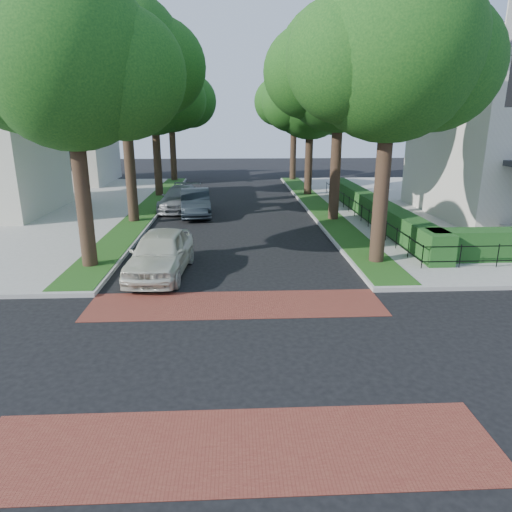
# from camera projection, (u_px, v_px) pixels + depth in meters

# --- Properties ---
(ground) EXTENTS (120.00, 120.00, 0.00)m
(ground) POSITION_uv_depth(u_px,v_px,m) (237.00, 356.00, 10.90)
(ground) COLOR black
(ground) RESTS_ON ground
(crosswalk_far) EXTENTS (9.00, 2.20, 0.01)m
(crosswalk_far) POSITION_uv_depth(u_px,v_px,m) (236.00, 304.00, 13.96)
(crosswalk_far) COLOR maroon
(crosswalk_far) RESTS_ON ground
(crosswalk_near) EXTENTS (9.00, 2.20, 0.01)m
(crosswalk_near) POSITION_uv_depth(u_px,v_px,m) (238.00, 448.00, 7.83)
(crosswalk_near) COLOR maroon
(crosswalk_near) RESTS_ON ground
(grass_strip_ne) EXTENTS (1.60, 29.80, 0.02)m
(grass_strip_ne) POSITION_uv_depth(u_px,v_px,m) (318.00, 206.00, 29.39)
(grass_strip_ne) COLOR #164413
(grass_strip_ne) RESTS_ON sidewalk_ne
(grass_strip_nw) EXTENTS (1.60, 29.80, 0.02)m
(grass_strip_nw) POSITION_uv_depth(u_px,v_px,m) (149.00, 207.00, 28.89)
(grass_strip_nw) COLOR #164413
(grass_strip_nw) RESTS_ON sidewalk_nw
(tree_right_near) EXTENTS (7.75, 6.67, 10.66)m
(tree_right_near) POSITION_uv_depth(u_px,v_px,m) (393.00, 55.00, 15.92)
(tree_right_near) COLOR black
(tree_right_near) RESTS_ON sidewalk_ne
(tree_right_mid) EXTENTS (8.25, 7.09, 11.22)m
(tree_right_mid) POSITION_uv_depth(u_px,v_px,m) (341.00, 69.00, 23.49)
(tree_right_mid) COLOR black
(tree_right_mid) RESTS_ON sidewalk_ne
(tree_right_far) EXTENTS (7.25, 6.23, 9.74)m
(tree_right_far) POSITION_uv_depth(u_px,v_px,m) (312.00, 99.00, 32.39)
(tree_right_far) COLOR black
(tree_right_far) RESTS_ON sidewalk_ne
(tree_right_back) EXTENTS (7.50, 6.45, 10.20)m
(tree_right_back) POSITION_uv_depth(u_px,v_px,m) (295.00, 99.00, 40.91)
(tree_right_back) COLOR black
(tree_right_back) RESTS_ON sidewalk_ne
(tree_left_near) EXTENTS (7.50, 6.45, 10.20)m
(tree_left_near) POSITION_uv_depth(u_px,v_px,m) (74.00, 64.00, 15.50)
(tree_left_near) COLOR black
(tree_left_near) RESTS_ON sidewalk_nw
(tree_left_mid) EXTENTS (8.00, 6.88, 11.48)m
(tree_left_mid) POSITION_uv_depth(u_px,v_px,m) (125.00, 60.00, 22.87)
(tree_left_mid) COLOR black
(tree_left_mid) RESTS_ON sidewalk_nw
(tree_left_far) EXTENTS (7.00, 6.02, 9.86)m
(tree_left_far) POSITION_uv_depth(u_px,v_px,m) (155.00, 95.00, 31.81)
(tree_left_far) COLOR black
(tree_left_far) RESTS_ON sidewalk_nw
(tree_left_back) EXTENTS (7.75, 6.66, 10.44)m
(tree_left_back) POSITION_uv_depth(u_px,v_px,m) (172.00, 97.00, 40.36)
(tree_left_back) COLOR black
(tree_left_back) RESTS_ON sidewalk_nw
(hedge_main_road) EXTENTS (1.00, 18.00, 1.20)m
(hedge_main_road) POSITION_uv_depth(u_px,v_px,m) (372.00, 208.00, 25.41)
(hedge_main_road) COLOR #1A4919
(hedge_main_road) RESTS_ON sidewalk_ne
(fence_main_road) EXTENTS (0.06, 18.00, 0.90)m
(fence_main_road) POSITION_uv_depth(u_px,v_px,m) (358.00, 211.00, 25.41)
(fence_main_road) COLOR black
(fence_main_road) RESTS_ON sidewalk_ne
(house_left_far) EXTENTS (10.00, 9.00, 10.14)m
(house_left_far) POSITION_uv_depth(u_px,v_px,m) (54.00, 125.00, 39.38)
(house_left_far) COLOR beige
(house_left_far) RESTS_ON sidewalk_nw
(parked_car_front) EXTENTS (2.27, 4.91, 1.63)m
(parked_car_front) POSITION_uv_depth(u_px,v_px,m) (160.00, 253.00, 16.51)
(parked_car_front) COLOR beige
(parked_car_front) RESTS_ON ground
(parked_car_middle) EXTENTS (2.13, 4.86, 1.55)m
(parked_car_middle) POSITION_uv_depth(u_px,v_px,m) (195.00, 203.00, 26.89)
(parked_car_middle) COLOR black
(parked_car_middle) RESTS_ON ground
(parked_car_rear) EXTENTS (2.60, 5.27, 1.47)m
(parked_car_rear) POSITION_uv_depth(u_px,v_px,m) (180.00, 198.00, 28.63)
(parked_car_rear) COLOR gray
(parked_car_rear) RESTS_ON ground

